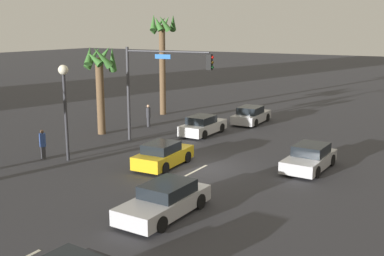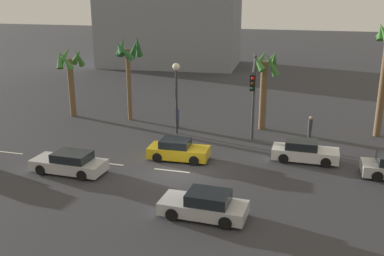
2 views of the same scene
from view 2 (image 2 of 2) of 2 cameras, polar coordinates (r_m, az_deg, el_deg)
name	(u,v)px [view 2 (image 2 of 2)]	position (r m, az deg, el deg)	size (l,w,h in m)	color
ground_plane	(180,172)	(27.30, -1.60, -5.61)	(220.00, 220.00, 0.00)	#333338
lane_stripe_1	(8,152)	(32.93, -22.50, -2.91)	(2.29, 0.14, 0.01)	silver
lane_stripe_2	(106,163)	(29.09, -11.03, -4.46)	(2.52, 0.14, 0.01)	silver
lane_stripe_3	(172,171)	(27.44, -2.59, -5.49)	(2.29, 0.14, 0.01)	silver
car_1	(70,163)	(27.95, -15.43, -4.35)	(4.55, 2.01, 1.31)	#B7B7BC
car_2	(205,205)	(21.87, 1.63, -9.88)	(4.28, 2.01, 1.33)	#B7B7BC
car_3	(304,152)	(29.67, 14.21, -2.95)	(4.19, 1.82, 1.37)	silver
car_5	(178,150)	(29.03, -1.80, -2.87)	(4.00, 1.97, 1.36)	gold
traffic_signal	(253,88)	(30.31, 7.89, 5.04)	(0.98, 6.14, 6.23)	#38383D
streetlamp	(176,84)	(33.61, -2.03, 5.67)	(0.56, 0.56, 5.47)	#2D2D33
pedestrian_0	(177,117)	(35.85, -1.92, 1.48)	(0.46, 0.46, 1.71)	#333338
pedestrian_1	(310,127)	(34.24, 14.90, 0.16)	(0.43, 0.43, 1.70)	#333338
palm_tree_0	(129,57)	(37.54, -8.14, 9.02)	(2.52, 2.64, 7.23)	brown
palm_tree_1	(265,74)	(35.01, 9.32, 6.86)	(2.55, 2.72, 6.33)	brown
palm_tree_2	(70,68)	(39.81, -15.36, 7.41)	(2.52, 2.61, 6.08)	brown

